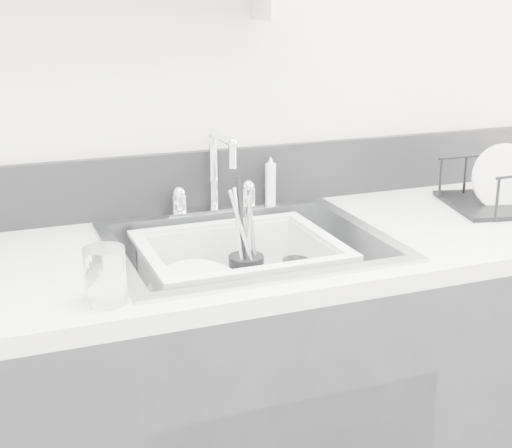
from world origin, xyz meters
name	(u,v)px	position (x,y,z in m)	size (l,w,h in m)	color
counter_run	(249,415)	(0.00, 1.19, 0.46)	(3.20, 0.62, 0.92)	#252528
backsplash	(209,180)	(0.00, 1.49, 1.00)	(3.20, 0.02, 0.16)	black
sink	(248,279)	(0.00, 1.19, 0.83)	(0.64, 0.52, 0.20)	silver
faucet	(215,192)	(0.00, 1.44, 0.98)	(0.26, 0.18, 0.23)	silver
side_sprayer	(271,182)	(0.16, 1.44, 0.99)	(0.03, 0.03, 0.14)	white
wash_tub	(240,277)	(-0.02, 1.19, 0.84)	(0.45, 0.36, 0.17)	white
plate_stack	(202,308)	(-0.13, 1.14, 0.80)	(0.28, 0.27, 0.11)	white
utensil_cup	(246,274)	(0.01, 1.22, 0.83)	(0.09, 0.09, 0.29)	black
ladle	(217,297)	(-0.09, 1.17, 0.80)	(0.27, 0.09, 0.08)	silver
tumbler_in_tub	(295,278)	(0.12, 1.19, 0.81)	(0.07, 0.07, 0.09)	white
tumbler_counter	(105,276)	(-0.37, 0.97, 0.97)	(0.08, 0.08, 0.11)	white
bowl_small	(279,301)	(0.06, 1.14, 0.78)	(0.11, 0.11, 0.04)	white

